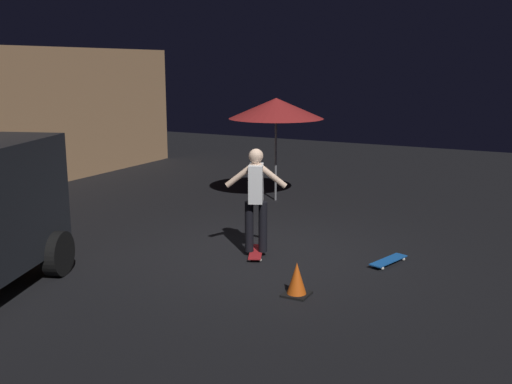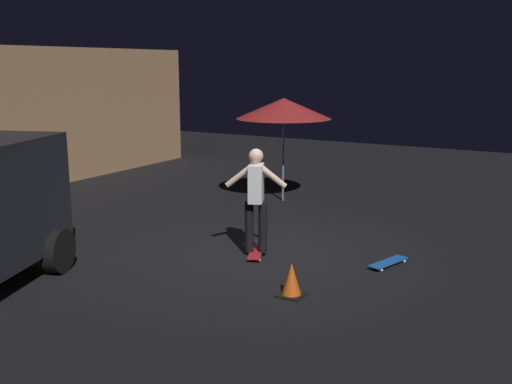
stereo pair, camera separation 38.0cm
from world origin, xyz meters
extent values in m
plane|color=black|center=(0.00, 0.00, 0.00)|extent=(28.00, 28.00, 0.00)
cylinder|color=black|center=(-2.25, 2.21, 0.33)|extent=(0.70, 0.42, 0.66)
cylinder|color=slate|center=(3.63, 1.50, 1.10)|extent=(0.05, 0.05, 2.20)
cone|color=#A52626|center=(3.63, 1.50, 2.08)|extent=(2.10, 2.10, 0.45)
cube|color=#AD1E23|center=(-0.11, 0.07, 0.06)|extent=(0.79, 0.49, 0.02)
sphere|color=silver|center=(0.13, 0.26, 0.03)|extent=(0.05, 0.05, 0.05)
sphere|color=silver|center=(0.20, 0.11, 0.03)|extent=(0.05, 0.05, 0.05)
sphere|color=silver|center=(-0.42, 0.02, 0.03)|extent=(0.05, 0.05, 0.05)
sphere|color=silver|center=(-0.35, -0.13, 0.03)|extent=(0.05, 0.05, 0.05)
cube|color=#1959B2|center=(0.46, -1.95, 0.06)|extent=(0.80, 0.42, 0.02)
sphere|color=silver|center=(0.77, -1.96, 0.03)|extent=(0.05, 0.05, 0.05)
sphere|color=silver|center=(0.72, -2.12, 0.03)|extent=(0.05, 0.05, 0.05)
sphere|color=silver|center=(0.19, -1.78, 0.03)|extent=(0.05, 0.05, 0.05)
sphere|color=silver|center=(0.14, -1.94, 0.03)|extent=(0.05, 0.05, 0.05)
cylinder|color=black|center=(-0.16, 0.17, 0.48)|extent=(0.14, 0.14, 0.82)
cylinder|color=black|center=(-0.07, -0.04, 0.48)|extent=(0.14, 0.14, 0.82)
cube|color=white|center=(-0.11, 0.07, 1.19)|extent=(0.44, 0.35, 0.60)
sphere|color=beige|center=(-0.11, 0.07, 1.62)|extent=(0.23, 0.23, 0.23)
cylinder|color=beige|center=(-0.20, 0.27, 1.34)|extent=(0.30, 0.53, 0.46)
cylinder|color=beige|center=(-0.02, -0.14, 1.34)|extent=(0.30, 0.53, 0.46)
cube|color=black|center=(-1.37, -1.20, 0.01)|extent=(0.34, 0.34, 0.03)
cone|color=#EA5914|center=(-1.37, -1.20, 0.23)|extent=(0.28, 0.28, 0.46)
camera|label=1|loc=(-8.27, -4.16, 3.04)|focal=41.76mm
camera|label=2|loc=(-8.09, -4.49, 3.04)|focal=41.76mm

